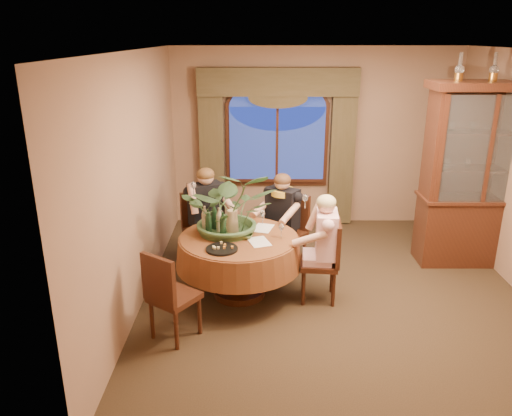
{
  "coord_description": "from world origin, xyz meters",
  "views": [
    {
      "loc": [
        -0.91,
        -5.35,
        2.96
      ],
      "look_at": [
        -0.93,
        -0.03,
        1.1
      ],
      "focal_mm": 35.0,
      "sensor_mm": 36.0,
      "label": 1
    }
  ],
  "objects_px": {
    "dining_table": "(239,266)",
    "centerpiece_plant": "(230,177)",
    "chair_back": "(202,229)",
    "wine_bottle_1": "(219,221)",
    "china_cabinet": "(478,176)",
    "chair_front_left": "(174,294)",
    "chair_back_right": "(287,232)",
    "wine_bottle_0": "(214,217)",
    "person_scarf": "(282,221)",
    "wine_bottle_2": "(208,223)",
    "wine_bottle_4": "(205,220)",
    "person_back": "(206,217)",
    "person_pink": "(326,248)",
    "oil_lamp_left": "(460,67)",
    "chair_right": "(319,261)",
    "wine_bottle_3": "(223,226)",
    "stoneware_vase": "(232,222)",
    "olive_bowl": "(246,236)",
    "oil_lamp_center": "(495,67)"
  },
  "relations": [
    {
      "from": "dining_table",
      "to": "centerpiece_plant",
      "type": "bearing_deg",
      "value": 120.54
    },
    {
      "from": "chair_back",
      "to": "wine_bottle_1",
      "type": "bearing_deg",
      "value": 79.52
    },
    {
      "from": "china_cabinet",
      "to": "chair_front_left",
      "type": "relative_size",
      "value": 2.52
    },
    {
      "from": "chair_back_right",
      "to": "wine_bottle_0",
      "type": "height_order",
      "value": "wine_bottle_0"
    },
    {
      "from": "person_scarf",
      "to": "wine_bottle_2",
      "type": "bearing_deg",
      "value": 76.1
    },
    {
      "from": "chair_back",
      "to": "wine_bottle_4",
      "type": "relative_size",
      "value": 2.91
    },
    {
      "from": "person_back",
      "to": "person_pink",
      "type": "bearing_deg",
      "value": 118.96
    },
    {
      "from": "chair_front_left",
      "to": "dining_table",
      "type": "bearing_deg",
      "value": 90.0
    },
    {
      "from": "oil_lamp_left",
      "to": "chair_right",
      "type": "height_order",
      "value": "oil_lamp_left"
    },
    {
      "from": "chair_front_left",
      "to": "wine_bottle_3",
      "type": "distance_m",
      "value": 1.0
    },
    {
      "from": "chair_right",
      "to": "chair_back_right",
      "type": "xyz_separation_m",
      "value": [
        -0.32,
        0.89,
        0.0
      ]
    },
    {
      "from": "centerpiece_plant",
      "to": "wine_bottle_2",
      "type": "xyz_separation_m",
      "value": [
        -0.25,
        -0.16,
        -0.5
      ]
    },
    {
      "from": "person_scarf",
      "to": "wine_bottle_4",
      "type": "height_order",
      "value": "person_scarf"
    },
    {
      "from": "wine_bottle_1",
      "to": "oil_lamp_left",
      "type": "bearing_deg",
      "value": 17.14
    },
    {
      "from": "person_back",
      "to": "stoneware_vase",
      "type": "relative_size",
      "value": 4.72
    },
    {
      "from": "chair_back",
      "to": "wine_bottle_2",
      "type": "bearing_deg",
      "value": 71.11
    },
    {
      "from": "wine_bottle_1",
      "to": "wine_bottle_3",
      "type": "xyz_separation_m",
      "value": [
        0.05,
        -0.15,
        0.0
      ]
    },
    {
      "from": "olive_bowl",
      "to": "wine_bottle_3",
      "type": "height_order",
      "value": "wine_bottle_3"
    },
    {
      "from": "chair_back_right",
      "to": "china_cabinet",
      "type": "bearing_deg",
      "value": -139.24
    },
    {
      "from": "oil_lamp_left",
      "to": "chair_back_right",
      "type": "height_order",
      "value": "oil_lamp_left"
    },
    {
      "from": "dining_table",
      "to": "chair_right",
      "type": "relative_size",
      "value": 1.53
    },
    {
      "from": "person_scarf",
      "to": "wine_bottle_2",
      "type": "xyz_separation_m",
      "value": [
        -0.89,
        -0.78,
        0.27
      ]
    },
    {
      "from": "person_scarf",
      "to": "china_cabinet",
      "type": "bearing_deg",
      "value": -141.44
    },
    {
      "from": "person_pink",
      "to": "person_scarf",
      "type": "relative_size",
      "value": 0.99
    },
    {
      "from": "oil_lamp_left",
      "to": "wine_bottle_0",
      "type": "height_order",
      "value": "oil_lamp_left"
    },
    {
      "from": "wine_bottle_0",
      "to": "wine_bottle_3",
      "type": "distance_m",
      "value": 0.31
    },
    {
      "from": "oil_lamp_left",
      "to": "chair_front_left",
      "type": "height_order",
      "value": "oil_lamp_left"
    },
    {
      "from": "oil_lamp_left",
      "to": "chair_right",
      "type": "bearing_deg",
      "value": -149.16
    },
    {
      "from": "oil_lamp_center",
      "to": "person_scarf",
      "type": "bearing_deg",
      "value": -176.16
    },
    {
      "from": "person_back",
      "to": "wine_bottle_3",
      "type": "bearing_deg",
      "value": 78.4
    },
    {
      "from": "dining_table",
      "to": "chair_back_right",
      "type": "height_order",
      "value": "chair_back_right"
    },
    {
      "from": "chair_right",
      "to": "china_cabinet",
      "type": "bearing_deg",
      "value": -59.0
    },
    {
      "from": "person_scarf",
      "to": "wine_bottle_2",
      "type": "relative_size",
      "value": 3.93
    },
    {
      "from": "person_back",
      "to": "wine_bottle_2",
      "type": "relative_size",
      "value": 4.11
    },
    {
      "from": "dining_table",
      "to": "chair_back_right",
      "type": "bearing_deg",
      "value": 52.76
    },
    {
      "from": "wine_bottle_0",
      "to": "chair_back_right",
      "type": "bearing_deg",
      "value": 33.83
    },
    {
      "from": "oil_lamp_center",
      "to": "wine_bottle_0",
      "type": "relative_size",
      "value": 1.03
    },
    {
      "from": "stoneware_vase",
      "to": "olive_bowl",
      "type": "xyz_separation_m",
      "value": [
        0.16,
        -0.15,
        -0.12
      ]
    },
    {
      "from": "wine_bottle_0",
      "to": "wine_bottle_2",
      "type": "xyz_separation_m",
      "value": [
        -0.05,
        -0.19,
        0.0
      ]
    },
    {
      "from": "china_cabinet",
      "to": "wine_bottle_3",
      "type": "distance_m",
      "value": 3.44
    },
    {
      "from": "wine_bottle_1",
      "to": "centerpiece_plant",
      "type": "bearing_deg",
      "value": 38.17
    },
    {
      "from": "person_scarf",
      "to": "person_back",
      "type": "bearing_deg",
      "value": 31.52
    },
    {
      "from": "person_pink",
      "to": "wine_bottle_2",
      "type": "distance_m",
      "value": 1.37
    },
    {
      "from": "oil_lamp_center",
      "to": "olive_bowl",
      "type": "relative_size",
      "value": 2.15
    },
    {
      "from": "dining_table",
      "to": "wine_bottle_2",
      "type": "distance_m",
      "value": 0.64
    },
    {
      "from": "stoneware_vase",
      "to": "wine_bottle_0",
      "type": "height_order",
      "value": "wine_bottle_0"
    },
    {
      "from": "chair_back",
      "to": "wine_bottle_0",
      "type": "height_order",
      "value": "wine_bottle_0"
    },
    {
      "from": "china_cabinet",
      "to": "chair_back_right",
      "type": "bearing_deg",
      "value": -176.49
    },
    {
      "from": "chair_back_right",
      "to": "wine_bottle_0",
      "type": "distance_m",
      "value": 1.17
    },
    {
      "from": "chair_back_right",
      "to": "wine_bottle_1",
      "type": "xyz_separation_m",
      "value": [
        -0.83,
        -0.74,
        0.44
      ]
    }
  ]
}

